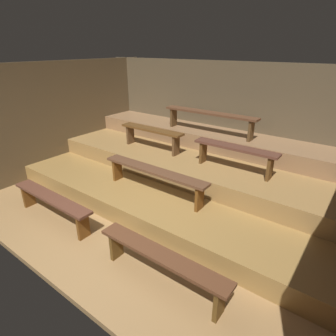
{
  "coord_description": "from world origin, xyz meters",
  "views": [
    {
      "loc": [
        2.69,
        -1.59,
        2.6
      ],
      "look_at": [
        0.02,
        1.95,
        0.67
      ],
      "focal_mm": 30.19,
      "sensor_mm": 36.0,
      "label": 1
    }
  ],
  "objects": [
    {
      "name": "ground",
      "position": [
        0.0,
        2.01,
        -0.04
      ],
      "size": [
        6.58,
        4.82,
        0.08
      ],
      "primitive_type": "cube",
      "color": "#997345"
    },
    {
      "name": "bench_middle_left",
      "position": [
        -0.91,
        2.63,
        0.96
      ],
      "size": [
        1.46,
        0.24,
        0.43
      ],
      "color": "brown",
      "rests_on": "platform_middle"
    },
    {
      "name": "bench_middle_right",
      "position": [
        0.91,
        2.63,
        0.96
      ],
      "size": [
        1.46,
        0.24,
        0.43
      ],
      "color": "brown",
      "rests_on": "platform_middle"
    },
    {
      "name": "bench_lower_center",
      "position": [
        -0.03,
        1.63,
        0.67
      ],
      "size": [
        1.99,
        0.24,
        0.43
      ],
      "color": "brown",
      "rests_on": "platform_lower"
    },
    {
      "name": "platform_middle",
      "position": [
        0.0,
        2.99,
        0.47
      ],
      "size": [
        5.78,
        2.05,
        0.31
      ],
      "primitive_type": "cube",
      "color": "olive",
      "rests_on": "platform_lower"
    },
    {
      "name": "wall_left",
      "position": [
        -2.92,
        2.01,
        1.16
      ],
      "size": [
        0.06,
        4.82,
        2.32
      ],
      "primitive_type": "cube",
      "color": "brown",
      "rests_on": "ground"
    },
    {
      "name": "wall_back",
      "position": [
        0.0,
        4.05,
        1.16
      ],
      "size": [
        6.58,
        0.06,
        2.32
      ],
      "primitive_type": "cube",
      "color": "brown",
      "rests_on": "ground"
    },
    {
      "name": "platform_upper",
      "position": [
        0.0,
        3.58,
        0.78
      ],
      "size": [
        5.78,
        0.88,
        0.31
      ],
      "primitive_type": "cube",
      "color": "#926B47",
      "rests_on": "platform_middle"
    },
    {
      "name": "platform_lower",
      "position": [
        0.0,
        2.46,
        0.16
      ],
      "size": [
        5.78,
        3.12,
        0.31
      ],
      "primitive_type": "cube",
      "color": "olive",
      "rests_on": "ground"
    },
    {
      "name": "bench_floor_right",
      "position": [
        1.1,
        0.39,
        0.35
      ],
      "size": [
        1.75,
        0.24,
        0.43
      ],
      "color": "brown",
      "rests_on": "ground"
    },
    {
      "name": "bench_floor_left",
      "position": [
        -1.1,
        0.39,
        0.35
      ],
      "size": [
        1.75,
        0.24,
        0.43
      ],
      "color": "brown",
      "rests_on": "ground"
    },
    {
      "name": "bench_upper_center",
      "position": [
        -0.05,
        3.43,
        1.29
      ],
      "size": [
        2.03,
        0.24,
        0.43
      ],
      "color": "brown",
      "rests_on": "platform_upper"
    }
  ]
}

